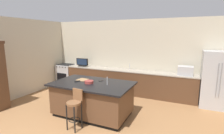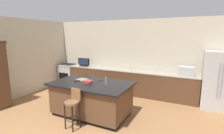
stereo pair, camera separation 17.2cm
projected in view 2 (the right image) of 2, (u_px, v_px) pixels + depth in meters
wall_back at (133, 56)px, 6.76m from camera, size 7.31×0.12×2.81m
wall_left at (19, 58)px, 6.16m from camera, size 0.12×5.18×2.81m
counter_back at (127, 82)px, 6.63m from camera, size 5.07×0.62×0.91m
kitchen_island at (92, 98)px, 4.82m from camera, size 2.20×1.33×0.93m
refrigerator at (218, 80)px, 5.19m from camera, size 0.88×0.81×1.76m
range_oven at (68, 74)px, 7.90m from camera, size 0.73×0.63×0.93m
microwave at (187, 71)px, 5.62m from camera, size 0.48×0.36×0.30m
tv_monitor at (84, 63)px, 7.34m from camera, size 0.55×0.16×0.34m
sink_faucet_back at (131, 67)px, 6.57m from camera, size 0.02×0.02×0.24m
sink_faucet_island at (106, 81)px, 4.52m from camera, size 0.02×0.02×0.22m
bar_stool_center at (73, 105)px, 4.08m from camera, size 0.34×0.35×0.96m
fruit_bowl at (88, 82)px, 4.71m from camera, size 0.24×0.24×0.07m
cell_phone at (100, 81)px, 4.94m from camera, size 0.14×0.16×0.01m
tv_remote at (77, 81)px, 4.89m from camera, size 0.12×0.17×0.02m
cutting_board at (82, 79)px, 5.05m from camera, size 0.30×0.30×0.02m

